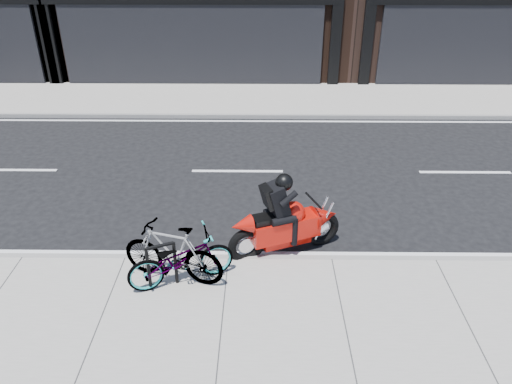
{
  "coord_description": "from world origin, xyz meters",
  "views": [
    {
      "loc": [
        0.62,
        -9.77,
        5.94
      ],
      "look_at": [
        0.52,
        -0.73,
        0.9
      ],
      "focal_mm": 35.0,
      "sensor_mm": 36.0,
      "label": 1
    }
  ],
  "objects_px": {
    "bike_rack": "(162,262)",
    "bicycle_rear": "(172,253)",
    "motorcycle": "(290,221)",
    "bicycle_front": "(181,259)"
  },
  "relations": [
    {
      "from": "bike_rack",
      "to": "bicycle_rear",
      "type": "relative_size",
      "value": 0.47
    },
    {
      "from": "bike_rack",
      "to": "motorcycle",
      "type": "bearing_deg",
      "value": 28.67
    },
    {
      "from": "bike_rack",
      "to": "motorcycle",
      "type": "height_order",
      "value": "motorcycle"
    },
    {
      "from": "bike_rack",
      "to": "bicycle_front",
      "type": "distance_m",
      "value": 0.34
    },
    {
      "from": "bicycle_front",
      "to": "bicycle_rear",
      "type": "bearing_deg",
      "value": 36.49
    },
    {
      "from": "bicycle_rear",
      "to": "bicycle_front",
      "type": "bearing_deg",
      "value": 74.74
    },
    {
      "from": "bike_rack",
      "to": "bicycle_front",
      "type": "xyz_separation_m",
      "value": [
        0.31,
        0.12,
        -0.02
      ]
    },
    {
      "from": "bike_rack",
      "to": "bicycle_rear",
      "type": "bearing_deg",
      "value": 53.37
    },
    {
      "from": "motorcycle",
      "to": "bicycle_rear",
      "type": "bearing_deg",
      "value": -175.75
    },
    {
      "from": "bicycle_front",
      "to": "bike_rack",
      "type": "bearing_deg",
      "value": 88.74
    }
  ]
}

